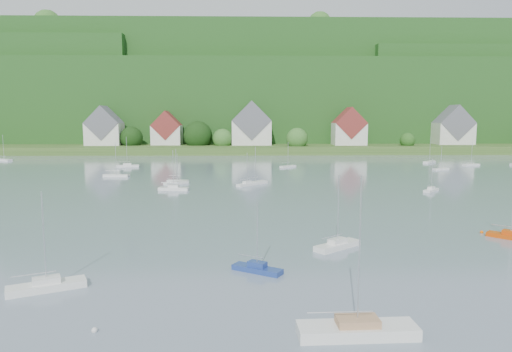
# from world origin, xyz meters

# --- Properties ---
(far_shore_strip) EXTENTS (600.00, 60.00, 3.00)m
(far_shore_strip) POSITION_xyz_m (0.00, 200.00, 1.50)
(far_shore_strip) COLOR #32521E
(far_shore_strip) RESTS_ON ground
(forested_ridge) EXTENTS (620.00, 181.22, 69.89)m
(forested_ridge) POSITION_xyz_m (0.39, 268.57, 22.89)
(forested_ridge) COLOR #174415
(forested_ridge) RESTS_ON ground
(village_building_0) EXTENTS (14.00, 10.40, 16.00)m
(village_building_0) POSITION_xyz_m (-55.00, 187.00, 9.51)
(village_building_0) COLOR beige
(village_building_0) RESTS_ON far_shore_strip
(village_building_1) EXTENTS (12.00, 9.36, 14.00)m
(village_building_1) POSITION_xyz_m (-30.00, 189.00, 8.75)
(village_building_1) COLOR beige
(village_building_1) RESTS_ON far_shore_strip
(village_building_2) EXTENTS (16.00, 11.44, 18.00)m
(village_building_2) POSITION_xyz_m (5.00, 188.00, 10.27)
(village_building_2) COLOR beige
(village_building_2) RESTS_ON far_shore_strip
(village_building_3) EXTENTS (13.00, 10.40, 15.50)m
(village_building_3) POSITION_xyz_m (45.00, 186.00, 9.43)
(village_building_3) COLOR beige
(village_building_3) RESTS_ON far_shore_strip
(village_building_4) EXTENTS (15.00, 10.40, 16.50)m
(village_building_4) POSITION_xyz_m (90.00, 190.00, 9.59)
(village_building_4) COLOR beige
(village_building_4) RESTS_ON far_shore_strip
(near_sailboat_0) EXTENTS (6.23, 4.21, 8.23)m
(near_sailboat_0) POSITION_xyz_m (-14.06, 31.32, 0.44)
(near_sailboat_0) COLOR silver
(near_sailboat_0) RESTS_ON ground
(near_sailboat_1) EXTENTS (4.80, 3.67, 6.49)m
(near_sailboat_1) POSITION_xyz_m (3.39, 35.52, 0.39)
(near_sailboat_1) COLOR navy
(near_sailboat_1) RESTS_ON ground
(near_sailboat_2) EXTENTS (7.84, 2.46, 10.49)m
(near_sailboat_2) POSITION_xyz_m (9.55, 22.55, 0.51)
(near_sailboat_2) COLOR silver
(near_sailboat_2) RESTS_ON ground
(near_sailboat_3) EXTENTS (5.69, 5.03, 8.04)m
(near_sailboat_3) POSITION_xyz_m (12.31, 43.16, 0.43)
(near_sailboat_3) COLOR silver
(near_sailboat_3) RESTS_ON ground
(near_sailboat_5) EXTENTS (4.65, 4.62, 6.91)m
(near_sailboat_5) POSITION_xyz_m (33.43, 46.69, 0.40)
(near_sailboat_5) COLOR #C84207
(near_sailboat_5) RESTS_ON ground
(mooring_buoy_1) EXTENTS (0.42, 0.42, 0.42)m
(mooring_buoy_1) POSITION_xyz_m (-7.70, 23.55, 0.00)
(mooring_buoy_1) COLOR silver
(mooring_buoy_1) RESTS_ON ground
(mooring_buoy_2) EXTENTS (0.41, 0.41, 0.41)m
(mooring_buoy_2) POSITION_xyz_m (31.42, 49.51, 0.00)
(mooring_buoy_2) COLOR #FF6100
(mooring_buoy_2) RESTS_ON ground
(mooring_buoy_3) EXTENTS (0.44, 0.44, 0.44)m
(mooring_buoy_3) POSITION_xyz_m (13.37, 44.89, 0.00)
(mooring_buoy_3) COLOR #FF6100
(mooring_buoy_3) RESTS_ON ground
(far_sailboat_cluster) EXTENTS (194.04, 72.06, 8.71)m
(far_sailboat_cluster) POSITION_xyz_m (6.56, 117.78, 0.37)
(far_sailboat_cluster) COLOR silver
(far_sailboat_cluster) RESTS_ON ground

